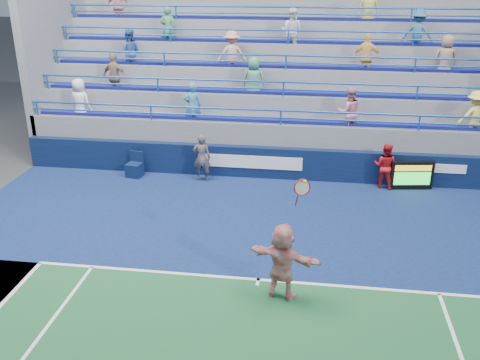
# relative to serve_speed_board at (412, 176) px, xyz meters

# --- Properties ---
(ground) EXTENTS (120.00, 120.00, 0.00)m
(ground) POSITION_rel_serve_speed_board_xyz_m (-4.36, -6.12, -0.49)
(ground) COLOR #333538
(sponsor_wall) EXTENTS (18.00, 0.32, 1.10)m
(sponsor_wall) POSITION_rel_serve_speed_board_xyz_m (-4.36, 0.38, 0.06)
(sponsor_wall) COLOR #091635
(sponsor_wall) RESTS_ON ground
(bleacher_stand) EXTENTS (18.00, 5.60, 6.13)m
(bleacher_stand) POSITION_rel_serve_speed_board_xyz_m (-4.37, 4.15, 1.06)
(bleacher_stand) COLOR slate
(bleacher_stand) RESTS_ON ground
(serve_speed_board) EXTENTS (1.40, 0.36, 0.97)m
(serve_speed_board) POSITION_rel_serve_speed_board_xyz_m (0.00, 0.00, 0.00)
(serve_speed_board) COLOR black
(serve_speed_board) RESTS_ON ground
(judge_chair) EXTENTS (0.58, 0.58, 0.87)m
(judge_chair) POSITION_rel_serve_speed_board_xyz_m (-9.34, -0.17, -0.21)
(judge_chair) COLOR #0C1B3E
(judge_chair) RESTS_ON ground
(tennis_player) EXTENTS (1.73, 0.98, 2.86)m
(tennis_player) POSITION_rel_serve_speed_board_xyz_m (-3.78, -6.67, 0.41)
(tennis_player) COLOR white
(tennis_player) RESTS_ON ground
(line_judge) EXTENTS (0.63, 0.44, 1.64)m
(line_judge) POSITION_rel_serve_speed_board_xyz_m (-6.95, -0.17, 0.33)
(line_judge) COLOR #141938
(line_judge) RESTS_ON ground
(ball_girl) EXTENTS (0.90, 0.80, 1.52)m
(ball_girl) POSITION_rel_serve_speed_board_xyz_m (-0.87, 0.04, 0.28)
(ball_girl) COLOR red
(ball_girl) RESTS_ON ground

